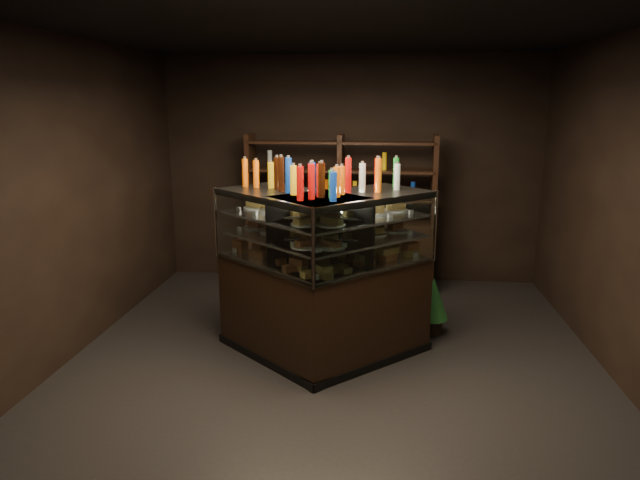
# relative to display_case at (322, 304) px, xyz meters

# --- Properties ---
(ground) EXTENTS (5.00, 5.00, 0.00)m
(ground) POSITION_rel_display_case_xyz_m (0.12, 0.06, -0.53)
(ground) COLOR black
(ground) RESTS_ON ground
(room_shell) EXTENTS (5.02, 5.02, 3.01)m
(room_shell) POSITION_rel_display_case_xyz_m (0.12, 0.06, 1.41)
(room_shell) COLOR black
(room_shell) RESTS_ON ground
(display_case) EXTENTS (2.15, 1.54, 1.60)m
(display_case) POSITION_rel_display_case_xyz_m (0.00, 0.00, 0.00)
(display_case) COLOR black
(display_case) RESTS_ON ground
(food_display) EXTENTS (1.70, 1.02, 0.49)m
(food_display) POSITION_rel_display_case_xyz_m (0.00, -0.00, 0.69)
(food_display) COLOR #B86F42
(food_display) RESTS_ON display_case
(bottles_top) EXTENTS (1.52, 0.88, 0.30)m
(bottles_top) POSITION_rel_display_case_xyz_m (-0.00, 0.00, 1.20)
(bottles_top) COLOR yellow
(bottles_top) RESTS_ON display_case
(potted_conifer) EXTENTS (0.32, 0.32, 0.69)m
(potted_conifer) POSITION_rel_display_case_xyz_m (1.11, 0.68, -0.14)
(potted_conifer) COLOR black
(potted_conifer) RESTS_ON ground
(back_shelving) EXTENTS (2.41, 0.48, 2.00)m
(back_shelving) POSITION_rel_display_case_xyz_m (0.02, 2.11, 0.08)
(back_shelving) COLOR black
(back_shelving) RESTS_ON ground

